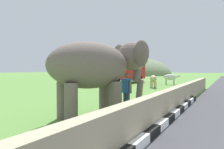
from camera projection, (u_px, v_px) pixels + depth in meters
striped_curb at (146, 138)px, 5.11m from camera, size 16.20×0.20×0.24m
barrier_parapet at (161, 106)px, 7.30m from camera, size 28.00×0.36×1.00m
elephant at (99, 66)px, 7.73m from camera, size 3.95×3.49×2.91m
person_handler at (126, 90)px, 8.65m from camera, size 0.39×0.61×1.66m
bus_red at (121, 67)px, 26.92m from camera, size 8.64×3.51×3.50m
cow_near at (153, 79)px, 20.18m from camera, size 1.87×1.23×1.23m
cow_mid at (170, 77)px, 24.25m from camera, size 1.15×1.90×1.23m
hill_east at (131, 75)px, 65.62m from camera, size 30.40×24.32×11.26m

